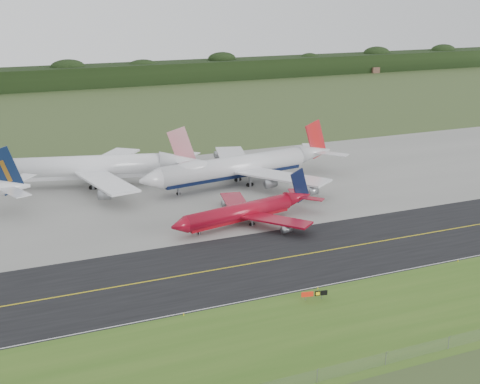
% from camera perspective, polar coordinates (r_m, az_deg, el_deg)
% --- Properties ---
extents(ground, '(600.00, 600.00, 0.00)m').
position_cam_1_polar(ground, '(147.30, 3.38, -5.04)').
color(ground, '#415025').
rests_on(ground, ground).
extents(grass_verge, '(400.00, 30.00, 0.01)m').
position_cam_1_polar(grass_verge, '(120.03, 11.04, -10.71)').
color(grass_verge, '#375E1B').
rests_on(grass_verge, ground).
extents(taxiway, '(400.00, 32.00, 0.02)m').
position_cam_1_polar(taxiway, '(144.01, 4.10, -5.58)').
color(taxiway, black).
rests_on(taxiway, ground).
extents(apron, '(400.00, 78.00, 0.01)m').
position_cam_1_polar(apron, '(191.58, -3.49, 0.22)').
color(apron, gray).
rests_on(apron, ground).
extents(taxiway_centreline, '(400.00, 0.40, 0.00)m').
position_cam_1_polar(taxiway_centreline, '(144.00, 4.10, -5.57)').
color(taxiway_centreline, gold).
rests_on(taxiway_centreline, taxiway).
extents(taxiway_edge_line, '(400.00, 0.25, 0.00)m').
position_cam_1_polar(taxiway_edge_line, '(131.64, 7.23, -7.91)').
color(taxiway_edge_line, silver).
rests_on(taxiway_edge_line, taxiway).
extents(perimeter_fence, '(320.00, 0.10, 320.00)m').
position_cam_1_polar(perimeter_fence, '(110.47, 14.93, -12.94)').
color(perimeter_fence, slate).
rests_on(perimeter_fence, ground).
extents(horizon_treeline, '(700.00, 25.00, 12.00)m').
position_cam_1_polar(horizon_treeline, '(403.31, -14.60, 9.36)').
color(horizon_treeline, black).
rests_on(horizon_treeline, ground).
extents(jet_ba_747, '(65.40, 53.63, 16.46)m').
position_cam_1_polar(jet_ba_747, '(194.57, -0.02, 2.23)').
color(jet_ba_747, silver).
rests_on(jet_ba_747, ground).
extents(jet_red_737, '(41.44, 33.24, 11.26)m').
position_cam_1_polar(jet_red_737, '(163.02, 0.54, -1.63)').
color(jet_red_737, maroon).
rests_on(jet_red_737, ground).
extents(jet_star_tail, '(63.08, 51.69, 16.84)m').
position_cam_1_polar(jet_star_tail, '(197.79, -12.52, 2.06)').
color(jet_star_tail, white).
rests_on(jet_star_tail, ground).
extents(taxiway_sign, '(4.92, 1.20, 1.66)m').
position_cam_1_polar(taxiway_sign, '(125.38, 6.36, -8.63)').
color(taxiway_sign, slate).
rests_on(taxiway_sign, ground).
extents(edge_marker_left, '(0.16, 0.16, 0.50)m').
position_cam_1_polar(edge_marker_left, '(119.70, -4.83, -10.38)').
color(edge_marker_left, yellow).
rests_on(edge_marker_left, ground).
extents(edge_marker_center, '(0.16, 0.16, 0.50)m').
position_cam_1_polar(edge_marker_center, '(129.80, 6.66, -8.16)').
color(edge_marker_center, yellow).
rests_on(edge_marker_center, ground).
extents(edge_marker_right, '(0.16, 0.16, 0.50)m').
position_cam_1_polar(edge_marker_right, '(148.52, 18.10, -5.60)').
color(edge_marker_right, yellow).
rests_on(edge_marker_right, ground).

